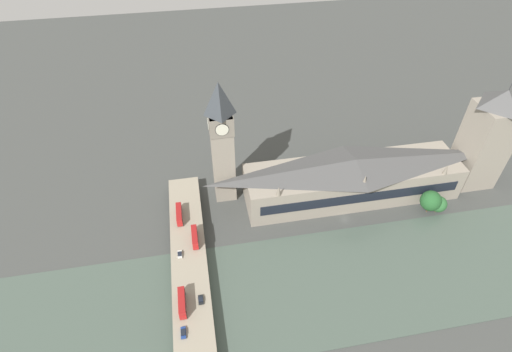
{
  "coord_description": "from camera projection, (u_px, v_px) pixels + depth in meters",
  "views": [
    {
      "loc": [
        -119.31,
        65.04,
        142.65
      ],
      "look_at": [
        20.3,
        39.51,
        16.22
      ],
      "focal_mm": 28.0,
      "sensor_mm": 36.0,
      "label": 1
    }
  ],
  "objects": [
    {
      "name": "clock_tower",
      "position": [
        222.0,
        141.0,
        181.51
      ],
      "size": [
        11.29,
        11.29,
        63.68
      ],
      "color": "gray",
      "rests_on": "ground_plane"
    },
    {
      "name": "double_decker_bus_rear",
      "position": [
        195.0,
        237.0,
        172.64
      ],
      "size": [
        10.97,
        2.5,
        4.67
      ],
      "color": "red",
      "rests_on": "road_bridge"
    },
    {
      "name": "car_southbound_tail",
      "position": [
        183.0,
        333.0,
        142.28
      ],
      "size": [
        4.46,
        1.86,
        1.35
      ],
      "color": "navy",
      "rests_on": "road_bridge"
    },
    {
      "name": "car_northbound_mid",
      "position": [
        201.0,
        300.0,
        152.08
      ],
      "size": [
        3.98,
        1.93,
        1.33
      ],
      "color": "black",
      "rests_on": "road_bridge"
    },
    {
      "name": "tree_embankment_near",
      "position": [
        431.0,
        201.0,
        189.86
      ],
      "size": [
        9.92,
        9.92,
        12.51
      ],
      "color": "brown",
      "rests_on": "ground_plane"
    },
    {
      "name": "ground_plane",
      "position": [
        345.0,
        219.0,
        191.26
      ],
      "size": [
        600.0,
        600.0,
        0.0
      ],
      "primitive_type": "plane",
      "color": "#424442"
    },
    {
      "name": "parliament_hall",
      "position": [
        353.0,
        178.0,
        196.17
      ],
      "size": [
        25.64,
        105.91,
        23.02
      ],
      "color": "gray",
      "rests_on": "ground_plane"
    },
    {
      "name": "car_northbound_lead",
      "position": [
        180.0,
        254.0,
        168.02
      ],
      "size": [
        3.91,
        1.91,
        1.37
      ],
      "color": "silver",
      "rests_on": "road_bridge"
    },
    {
      "name": "road_bridge",
      "position": [
        192.0,
        299.0,
        154.12
      ],
      "size": [
        139.51,
        14.87,
        5.55
      ],
      "color": "gray",
      "rests_on": "ground_plane"
    },
    {
      "name": "victoria_tower",
      "position": [
        486.0,
        139.0,
        194.98
      ],
      "size": [
        18.41,
        18.41,
        57.33
      ],
      "color": "gray",
      "rests_on": "ground_plane"
    },
    {
      "name": "tree_embankment_mid",
      "position": [
        438.0,
        204.0,
        191.2
      ],
      "size": [
        7.93,
        7.93,
        9.39
      ],
      "color": "brown",
      "rests_on": "ground_plane"
    },
    {
      "name": "double_decker_bus_mid",
      "position": [
        182.0,
        302.0,
        148.91
      ],
      "size": [
        11.45,
        2.64,
        4.97
      ],
      "color": "red",
      "rests_on": "road_bridge"
    },
    {
      "name": "double_decker_bus_lead",
      "position": [
        179.0,
        214.0,
        182.65
      ],
      "size": [
        11.62,
        2.55,
        4.66
      ],
      "color": "red",
      "rests_on": "road_bridge"
    },
    {
      "name": "river_water",
      "position": [
        371.0,
        276.0,
        167.01
      ],
      "size": [
        53.75,
        360.0,
        0.3
      ],
      "primitive_type": "cube",
      "color": "#47564C",
      "rests_on": "ground_plane"
    }
  ]
}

